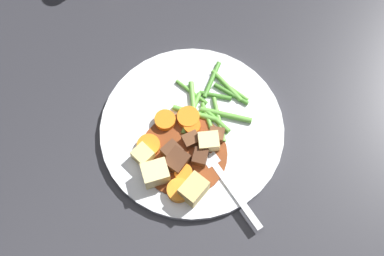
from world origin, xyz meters
The scene contains 32 objects.
ground_plane centered at (0.00, 0.00, 0.00)m, with size 3.00×3.00×0.00m, color #2D2D33.
dinner_plate centered at (0.00, 0.00, 0.01)m, with size 0.29×0.29×0.01m, color white.
stew_sauce centered at (0.04, 0.01, 0.01)m, with size 0.13×0.13×0.00m, color brown.
carrot_slice_0 centered at (0.07, 0.03, 0.02)m, with size 0.03×0.03×0.01m, color orange.
carrot_slice_1 centered at (0.01, -0.04, 0.02)m, with size 0.03×0.03×0.01m, color orange.
carrot_slice_2 centered at (-0.01, -0.01, 0.02)m, with size 0.03×0.03×0.01m, color orange.
carrot_slice_3 centered at (0.00, 0.00, 0.02)m, with size 0.03×0.03×0.01m, color orange.
carrot_slice_4 centered at (0.09, 0.04, 0.02)m, with size 0.03×0.03×0.01m, color orange.
carrot_slice_5 centered at (0.06, -0.04, 0.02)m, with size 0.04×0.04×0.01m, color orange.
potato_chunk_0 centered at (0.01, 0.04, 0.02)m, with size 0.03×0.03×0.02m, color #EAD68C.
potato_chunk_1 centered at (0.08, 0.06, 0.03)m, with size 0.03×0.04×0.03m, color #DBBC6B.
potato_chunk_2 centered at (0.09, 0.00, 0.03)m, with size 0.03×0.04×0.03m, color #EAD68C.
potato_chunk_3 centered at (0.08, -0.03, 0.02)m, with size 0.03×0.03×0.02m, color #E5CC7A.
meat_chunk_0 centered at (0.05, 0.00, 0.02)m, with size 0.03×0.03×0.02m, color #56331E.
meat_chunk_1 centered at (0.04, 0.04, 0.02)m, with size 0.02×0.02×0.02m, color #4C2B19.
meat_chunk_2 centered at (0.06, 0.01, 0.02)m, with size 0.03×0.03×0.02m, color #4C2B19.
meat_chunk_3 centered at (-0.01, 0.04, 0.02)m, with size 0.02×0.02×0.02m, color brown.
meat_chunk_4 centered at (0.02, 0.01, 0.02)m, with size 0.02×0.02×0.02m, color brown.
green_bean_0 centered at (-0.02, -0.01, 0.02)m, with size 0.01×0.01×0.07m, color #66AD42.
green_bean_1 centered at (-0.05, -0.03, 0.02)m, with size 0.01×0.01×0.06m, color #599E38.
green_bean_2 centered at (-0.03, 0.03, 0.02)m, with size 0.01×0.01×0.05m, color #599E38.
green_bean_3 centered at (-0.09, 0.01, 0.02)m, with size 0.01×0.01×0.07m, color #66AD42.
green_bean_4 centered at (-0.09, 0.02, 0.02)m, with size 0.01×0.01×0.05m, color #66AD42.
green_bean_5 centered at (-0.02, -0.01, 0.02)m, with size 0.01×0.01×0.07m, color #66AD42.
green_bean_6 centered at (-0.02, 0.02, 0.02)m, with size 0.01×0.01×0.06m, color #599E38.
green_bean_7 centered at (-0.07, 0.00, 0.02)m, with size 0.01×0.01×0.05m, color #4C8E33.
green_bean_8 centered at (-0.05, 0.03, 0.02)m, with size 0.01×0.01×0.08m, color #66AD42.
green_bean_9 centered at (-0.09, -0.02, 0.02)m, with size 0.01×0.01×0.07m, color #4C8E33.
green_bean_10 centered at (-0.08, 0.02, 0.02)m, with size 0.01×0.01×0.06m, color #4C8E33.
green_bean_11 centered at (-0.04, -0.02, 0.02)m, with size 0.01×0.01×0.07m, color #66AD42.
green_bean_12 centered at (-0.03, 0.03, 0.02)m, with size 0.01×0.01×0.07m, color #66AD42.
fork centered at (0.04, 0.08, 0.01)m, with size 0.08×0.17×0.00m.
Camera 1 is at (0.25, 0.17, 0.74)m, focal length 47.72 mm.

